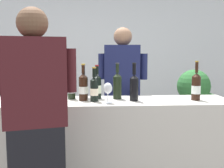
{
  "coord_description": "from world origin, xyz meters",
  "views": [
    {
      "loc": [
        -0.15,
        -2.46,
        1.42
      ],
      "look_at": [
        0.01,
        0.0,
        1.14
      ],
      "focal_mm": 44.14,
      "sensor_mm": 36.0,
      "label": 1
    }
  ],
  "objects_px": {
    "wine_bottle_3": "(94,89)",
    "wine_bottle_8": "(97,86)",
    "wine_bottle_5": "(117,85)",
    "wine_bottle_0": "(83,87)",
    "wine_bottle_1": "(84,86)",
    "wine_bottle_7": "(196,86)",
    "person_server": "(123,105)",
    "wine_bottle_9": "(13,88)",
    "wine_bottle_2": "(19,86)",
    "wine_glass": "(108,89)",
    "potted_shrub": "(198,103)",
    "wine_bottle_4": "(71,86)",
    "person_guest": "(36,139)",
    "ice_bucket": "(37,90)",
    "wine_bottle_6": "(134,86)"
  },
  "relations": [
    {
      "from": "person_guest",
      "to": "person_server",
      "type": "bearing_deg",
      "value": 59.19
    },
    {
      "from": "wine_bottle_1",
      "to": "wine_bottle_2",
      "type": "height_order",
      "value": "wine_bottle_2"
    },
    {
      "from": "wine_bottle_2",
      "to": "ice_bucket",
      "type": "xyz_separation_m",
      "value": [
        0.2,
        -0.14,
        -0.01
      ]
    },
    {
      "from": "wine_bottle_1",
      "to": "wine_bottle_8",
      "type": "bearing_deg",
      "value": -18.3
    },
    {
      "from": "wine_bottle_2",
      "to": "wine_glass",
      "type": "xyz_separation_m",
      "value": [
        0.82,
        -0.27,
        0.0
      ]
    },
    {
      "from": "wine_bottle_1",
      "to": "wine_bottle_5",
      "type": "height_order",
      "value": "wine_bottle_5"
    },
    {
      "from": "wine_bottle_1",
      "to": "wine_bottle_9",
      "type": "relative_size",
      "value": 0.96
    },
    {
      "from": "wine_bottle_0",
      "to": "wine_glass",
      "type": "distance_m",
      "value": 0.26
    },
    {
      "from": "wine_bottle_4",
      "to": "wine_bottle_8",
      "type": "distance_m",
      "value": 0.24
    },
    {
      "from": "wine_bottle_8",
      "to": "wine_glass",
      "type": "xyz_separation_m",
      "value": [
        0.09,
        -0.24,
        0.01
      ]
    },
    {
      "from": "wine_bottle_7",
      "to": "wine_bottle_9",
      "type": "bearing_deg",
      "value": 179.81
    },
    {
      "from": "wine_bottle_5",
      "to": "wine_bottle_8",
      "type": "relative_size",
      "value": 1.06
    },
    {
      "from": "wine_bottle_7",
      "to": "wine_bottle_9",
      "type": "relative_size",
      "value": 1.05
    },
    {
      "from": "wine_bottle_5",
      "to": "wine_bottle_9",
      "type": "height_order",
      "value": "wine_bottle_9"
    },
    {
      "from": "wine_bottle_9",
      "to": "wine_bottle_1",
      "type": "bearing_deg",
      "value": 16.36
    },
    {
      "from": "wine_bottle_9",
      "to": "wine_bottle_3",
      "type": "bearing_deg",
      "value": -0.85
    },
    {
      "from": "wine_bottle_4",
      "to": "ice_bucket",
      "type": "height_order",
      "value": "wine_bottle_4"
    },
    {
      "from": "wine_bottle_4",
      "to": "potted_shrub",
      "type": "distance_m",
      "value": 1.8
    },
    {
      "from": "wine_bottle_4",
      "to": "person_guest",
      "type": "relative_size",
      "value": 0.19
    },
    {
      "from": "person_guest",
      "to": "potted_shrub",
      "type": "relative_size",
      "value": 1.42
    },
    {
      "from": "potted_shrub",
      "to": "wine_bottle_7",
      "type": "bearing_deg",
      "value": -112.2
    },
    {
      "from": "wine_bottle_2",
      "to": "potted_shrub",
      "type": "height_order",
      "value": "wine_bottle_2"
    },
    {
      "from": "wine_bottle_1",
      "to": "wine_bottle_6",
      "type": "relative_size",
      "value": 0.96
    },
    {
      "from": "wine_bottle_7",
      "to": "potted_shrub",
      "type": "height_order",
      "value": "wine_bottle_7"
    },
    {
      "from": "wine_bottle_4",
      "to": "potted_shrub",
      "type": "relative_size",
      "value": 0.28
    },
    {
      "from": "ice_bucket",
      "to": "wine_glass",
      "type": "bearing_deg",
      "value": -11.64
    },
    {
      "from": "wine_bottle_2",
      "to": "wine_bottle_7",
      "type": "distance_m",
      "value": 1.64
    },
    {
      "from": "wine_bottle_3",
      "to": "person_server",
      "type": "relative_size",
      "value": 0.18
    },
    {
      "from": "wine_bottle_0",
      "to": "wine_bottle_3",
      "type": "bearing_deg",
      "value": -27.1
    },
    {
      "from": "wine_bottle_5",
      "to": "person_server",
      "type": "xyz_separation_m",
      "value": [
        0.1,
        0.49,
        -0.29
      ]
    },
    {
      "from": "wine_bottle_4",
      "to": "person_guest",
      "type": "bearing_deg",
      "value": -104.29
    },
    {
      "from": "wine_bottle_9",
      "to": "wine_glass",
      "type": "relative_size",
      "value": 1.93
    },
    {
      "from": "wine_bottle_7",
      "to": "wine_glass",
      "type": "relative_size",
      "value": 2.03
    },
    {
      "from": "wine_bottle_1",
      "to": "wine_bottle_7",
      "type": "bearing_deg",
      "value": -10.19
    },
    {
      "from": "wine_bottle_9",
      "to": "ice_bucket",
      "type": "height_order",
      "value": "wine_bottle_9"
    },
    {
      "from": "wine_glass",
      "to": "person_server",
      "type": "relative_size",
      "value": 0.1
    },
    {
      "from": "wine_bottle_3",
      "to": "wine_bottle_8",
      "type": "height_order",
      "value": "wine_bottle_8"
    },
    {
      "from": "wine_bottle_1",
      "to": "person_guest",
      "type": "xyz_separation_m",
      "value": [
        -0.3,
        -0.78,
        -0.26
      ]
    },
    {
      "from": "wine_bottle_0",
      "to": "wine_bottle_8",
      "type": "xyz_separation_m",
      "value": [
        0.12,
        0.1,
        -0.01
      ]
    },
    {
      "from": "wine_bottle_1",
      "to": "person_server",
      "type": "bearing_deg",
      "value": 44.91
    },
    {
      "from": "wine_bottle_6",
      "to": "wine_bottle_7",
      "type": "relative_size",
      "value": 0.96
    },
    {
      "from": "wine_bottle_5",
      "to": "potted_shrub",
      "type": "height_order",
      "value": "wine_bottle_5"
    },
    {
      "from": "wine_bottle_4",
      "to": "person_guest",
      "type": "distance_m",
      "value": 0.79
    },
    {
      "from": "wine_bottle_7",
      "to": "potted_shrub",
      "type": "bearing_deg",
      "value": 67.8
    },
    {
      "from": "wine_bottle_2",
      "to": "wine_bottle_5",
      "type": "distance_m",
      "value": 0.92
    },
    {
      "from": "wine_bottle_0",
      "to": "potted_shrub",
      "type": "height_order",
      "value": "wine_bottle_0"
    },
    {
      "from": "wine_bottle_5",
      "to": "wine_bottle_6",
      "type": "distance_m",
      "value": 0.18
    },
    {
      "from": "wine_bottle_7",
      "to": "wine_glass",
      "type": "height_order",
      "value": "wine_bottle_7"
    },
    {
      "from": "wine_bottle_6",
      "to": "wine_glass",
      "type": "bearing_deg",
      "value": -158.0
    },
    {
      "from": "wine_bottle_3",
      "to": "wine_bottle_5",
      "type": "distance_m",
      "value": 0.25
    }
  ]
}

